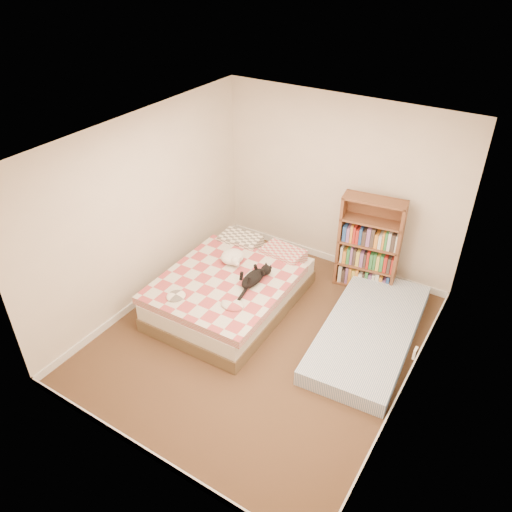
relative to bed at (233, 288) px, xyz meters
The scene contains 6 objects.
room 1.21m from the bed, 27.82° to the right, with size 3.51×4.01×2.51m.
bed is the anchor object (origin of this frame).
bookshelf 1.90m from the bed, 45.39° to the left, with size 0.85×0.39×1.36m.
floor_mattress 1.82m from the bed, 10.41° to the left, with size 1.01×2.24×0.20m, color #6D8CB6.
black_cat 0.47m from the bed, ahead, with size 0.30×0.73×0.16m.
white_dog 0.41m from the bed, 123.20° to the left, with size 0.34×0.37×0.16m.
Camera 1 is at (2.37, -3.92, 4.23)m, focal length 35.00 mm.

